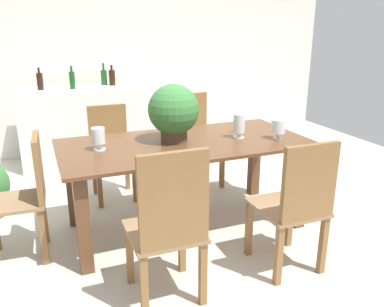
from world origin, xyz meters
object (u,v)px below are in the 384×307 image
object	(u,v)px
chair_near_left	(169,223)
chair_far_left	(111,147)
crystal_vase_left	(278,127)
wine_glass	(238,121)
flower_centerpiece	(174,112)
wine_bottle_amber	(72,80)
chair_head_end	(27,192)
dining_table	(185,158)
wine_bottle_dark	(40,81)
chair_far_right	(193,135)
crystal_vase_center_near	(239,124)
kitchen_counter	(86,125)
wine_bottle_clear	(104,77)
chair_near_right	(297,202)
crystal_vase_right	(98,137)
wine_bottle_green	(112,77)

from	to	relation	value
chair_near_left	chair_far_left	bearing A→B (deg)	-89.36
crystal_vase_left	wine_glass	distance (m)	0.38
flower_centerpiece	wine_glass	world-z (taller)	flower_centerpiece
wine_glass	wine_bottle_amber	xyz separation A→B (m)	(-1.22, 1.84, 0.20)
chair_head_end	wine_glass	size ratio (longest dim) A/B	6.42
dining_table	wine_bottle_dark	bearing A→B (deg)	117.06
flower_centerpiece	wine_bottle_amber	xyz separation A→B (m)	(-0.60, 1.90, 0.05)
dining_table	chair_far_left	distance (m)	1.03
chair_head_end	chair_far_right	size ratio (longest dim) A/B	0.95
chair_head_end	crystal_vase_center_near	world-z (taller)	crystal_vase_center_near
crystal_vase_left	wine_bottle_dark	world-z (taller)	wine_bottle_dark
kitchen_counter	wine_bottle_clear	bearing A→B (deg)	18.72
crystal_vase_center_near	wine_glass	distance (m)	0.19
dining_table	crystal_vase_left	distance (m)	0.82
wine_bottle_clear	wine_bottle_amber	size ratio (longest dim) A/B	1.01
chair_far_left	chair_near_right	size ratio (longest dim) A/B	0.94
chair_far_left	crystal_vase_right	world-z (taller)	crystal_vase_right
chair_head_end	crystal_vase_left	xyz separation A→B (m)	(2.01, -0.21, 0.36)
wine_bottle_dark	wine_bottle_amber	world-z (taller)	wine_bottle_amber
flower_centerpiece	wine_bottle_clear	world-z (taller)	flower_centerpiece
chair_far_left	wine_bottle_amber	xyz separation A→B (m)	(-0.22, 1.04, 0.56)
flower_centerpiece	wine_bottle_clear	xyz separation A→B (m)	(-0.19, 2.10, 0.05)
chair_near_left	wine_bottle_clear	world-z (taller)	wine_bottle_clear
kitchen_counter	wine_bottle_clear	world-z (taller)	wine_bottle_clear
flower_centerpiece	chair_far_right	bearing A→B (deg)	58.82
chair_far_right	kitchen_counter	xyz separation A→B (m)	(-1.00, 1.13, -0.06)
chair_near_left	chair_far_right	bearing A→B (deg)	-115.42
dining_table	chair_near_left	distance (m)	1.04
chair_far_left	kitchen_counter	xyz separation A→B (m)	(-0.10, 1.15, -0.03)
wine_glass	chair_far_left	bearing A→B (deg)	141.41
wine_glass	wine_bottle_green	world-z (taller)	wine_bottle_green
chair_near_right	crystal_vase_right	bearing A→B (deg)	-39.45
kitchen_counter	wine_bottle_green	size ratio (longest dim) A/B	6.23
crystal_vase_center_near	chair_far_left	bearing A→B (deg)	133.43
chair_head_end	wine_bottle_amber	distance (m)	2.11
wine_bottle_amber	chair_head_end	bearing A→B (deg)	-106.43
chair_far_right	crystal_vase_right	size ratio (longest dim) A/B	5.54
chair_near_right	wine_bottle_green	size ratio (longest dim) A/B	3.91
crystal_vase_center_near	wine_glass	size ratio (longest dim) A/B	1.43
chair_head_end	wine_bottle_clear	size ratio (longest dim) A/B	3.47
flower_centerpiece	wine_glass	distance (m)	0.65
dining_table	wine_bottle_amber	xyz separation A→B (m)	(-0.68, 1.95, 0.45)
crystal_vase_center_near	wine_bottle_amber	xyz separation A→B (m)	(-1.14, 2.01, 0.18)
wine_bottle_green	wine_bottle_amber	xyz separation A→B (m)	(-0.50, -0.13, 0.01)
dining_table	wine_glass	distance (m)	0.61
chair_near_right	wine_glass	size ratio (longest dim) A/B	6.72
chair_head_end	crystal_vase_right	xyz separation A→B (m)	(0.55, 0.04, 0.36)
crystal_vase_center_near	chair_head_end	bearing A→B (deg)	178.00
chair_near_right	wine_bottle_dark	size ratio (longest dim) A/B	3.82
chair_far_left	chair_far_right	xyz separation A→B (m)	(0.91, 0.01, 0.03)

